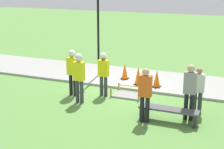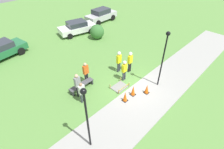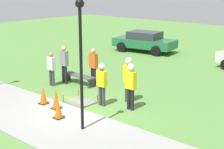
% 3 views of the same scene
% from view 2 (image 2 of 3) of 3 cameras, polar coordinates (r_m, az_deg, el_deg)
% --- Properties ---
extents(ground_plane, '(60.00, 60.00, 0.00)m').
position_cam_2_polar(ground_plane, '(13.16, 6.66, -3.92)').
color(ground_plane, '#5B8E42').
extents(sidewalk, '(28.00, 3.12, 0.10)m').
position_cam_2_polar(sidewalk, '(12.53, 12.26, -6.99)').
color(sidewalk, '#9E9E99').
rests_on(sidewalk, ground_plane).
extents(wet_concrete_patch, '(1.18, 0.90, 0.36)m').
position_cam_2_polar(wet_concrete_patch, '(13.00, 2.47, -4.07)').
color(wet_concrete_patch, gray).
rests_on(wet_concrete_patch, ground_plane).
extents(traffic_cone_near_patch, '(0.34, 0.34, 0.73)m').
position_cam_2_polar(traffic_cone_near_patch, '(11.68, 4.30, -7.21)').
color(traffic_cone_near_patch, black).
rests_on(traffic_cone_near_patch, sidewalk).
extents(traffic_cone_far_patch, '(0.34, 0.34, 0.79)m').
position_cam_2_polar(traffic_cone_far_patch, '(12.12, 6.93, -5.18)').
color(traffic_cone_far_patch, black).
rests_on(traffic_cone_far_patch, sidewalk).
extents(traffic_cone_sidewalk_edge, '(0.34, 0.34, 0.72)m').
position_cam_2_polar(traffic_cone_sidewalk_edge, '(12.44, 11.31, -4.65)').
color(traffic_cone_sidewalk_edge, black).
rests_on(traffic_cone_sidewalk_edge, sidewalk).
extents(park_bench, '(1.94, 0.44, 0.46)m').
position_cam_2_polar(park_bench, '(12.85, -9.89, -3.55)').
color(park_bench, '#2D2D33').
rests_on(park_bench, ground_plane).
extents(worker_supervisor, '(0.40, 0.27, 1.88)m').
position_cam_2_polar(worker_supervisor, '(13.92, 2.27, 4.82)').
color(worker_supervisor, '#383D47').
rests_on(worker_supervisor, ground_plane).
extents(worker_assistant, '(0.40, 0.25, 1.74)m').
position_cam_2_polar(worker_assistant, '(13.10, 4.06, 1.82)').
color(worker_assistant, '#383D47').
rests_on(worker_assistant, ground_plane).
extents(worker_trainee, '(0.40, 0.27, 1.84)m').
position_cam_2_polar(worker_trainee, '(14.01, 5.93, 4.70)').
color(worker_trainee, black).
rests_on(worker_trainee, ground_plane).
extents(bystander_in_orange_shirt, '(0.40, 0.24, 1.81)m').
position_cam_2_polar(bystander_in_orange_shirt, '(12.93, -8.55, 0.91)').
color(bystander_in_orange_shirt, black).
rests_on(bystander_in_orange_shirt, ground_plane).
extents(bystander_in_gray_shirt, '(0.40, 0.22, 1.63)m').
position_cam_2_polar(bystander_in_gray_shirt, '(11.50, -9.85, -5.51)').
color(bystander_in_gray_shirt, '#383D47').
rests_on(bystander_in_gray_shirt, ground_plane).
extents(bystander_in_white_shirt, '(0.40, 0.25, 1.88)m').
position_cam_2_polar(bystander_in_white_shirt, '(11.88, -11.18, -3.02)').
color(bystander_in_white_shirt, black).
rests_on(bystander_in_white_shirt, ground_plane).
extents(lamppost_near, '(0.28, 0.28, 4.22)m').
position_cam_2_polar(lamppost_near, '(11.99, 16.66, 6.79)').
color(lamppost_near, black).
rests_on(lamppost_near, sidewalk).
extents(lamppost_far, '(0.28, 0.28, 3.98)m').
position_cam_2_polar(lamppost_far, '(7.92, -8.42, -12.03)').
color(lamppost_far, black).
rests_on(lamppost_far, sidewalk).
extents(parked_car_silver, '(4.38, 1.98, 1.64)m').
position_cam_2_polar(parked_car_silver, '(24.36, -3.56, 18.82)').
color(parked_car_silver, '#BCBCC1').
rests_on(parked_car_silver, ground_plane).
extents(parked_car_green, '(4.60, 2.54, 1.46)m').
position_cam_2_polar(parked_car_green, '(18.91, -32.68, 6.68)').
color(parked_car_green, '#236B3D').
rests_on(parked_car_green, ground_plane).
extents(parked_car_white, '(4.41, 2.66, 1.44)m').
position_cam_2_polar(parked_car_white, '(21.14, -11.35, 14.87)').
color(parked_car_white, white).
rests_on(parked_car_white, ground_plane).
extents(shrub_rounded_near, '(1.54, 1.54, 1.54)m').
position_cam_2_polar(shrub_rounded_near, '(19.63, -4.90, 13.75)').
color(shrub_rounded_near, '#387033').
rests_on(shrub_rounded_near, ground_plane).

